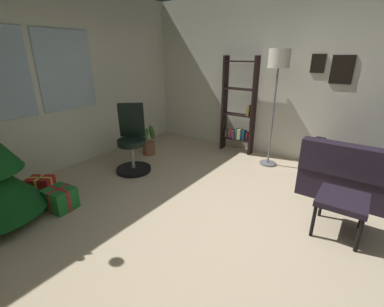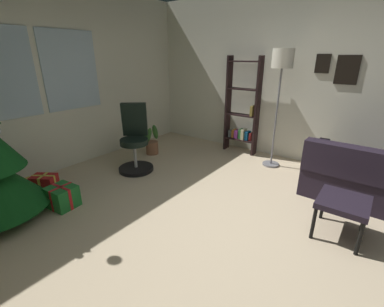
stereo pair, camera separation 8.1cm
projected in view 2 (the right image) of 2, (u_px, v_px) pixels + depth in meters
ground_plane at (242, 235)px, 2.84m from camera, size 4.95×6.38×0.10m
wall_back_with_windows at (62, 80)px, 4.12m from camera, size 4.95×0.12×2.83m
wall_right_with_frames at (320, 80)px, 4.21m from camera, size 0.12×6.38×2.83m
footstool at (343, 204)px, 2.65m from camera, size 0.51×0.47×0.42m
gift_box_red at (44, 182)px, 3.69m from camera, size 0.36×0.39×0.22m
gift_box_green at (62, 197)px, 3.25m from camera, size 0.32×0.36×0.28m
gift_box_gold at (20, 188)px, 3.57m from camera, size 0.37×0.24×0.17m
office_chair at (135, 145)px, 4.23m from camera, size 0.60×0.59×1.08m
bookshelf at (242, 111)px, 4.90m from camera, size 0.18×0.64×1.78m
floor_lamp at (282, 70)px, 3.98m from camera, size 0.32×0.32×1.88m
potted_plant at (151, 142)px, 4.99m from camera, size 0.46×0.29×0.55m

